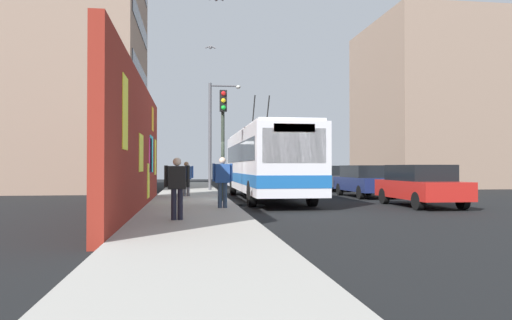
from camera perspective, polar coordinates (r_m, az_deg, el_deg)
name	(u,v)px	position (r m, az deg, el deg)	size (l,w,h in m)	color
ground_plane	(230,204)	(20.15, -3.00, -5.08)	(80.00, 80.00, 0.00)	black
sidewalk_slab	(191,202)	(20.07, -7.57, -4.88)	(48.00, 3.20, 0.15)	#9E9B93
graffiti_wall	(138,147)	(16.53, -13.56, 1.53)	(14.79, 0.32, 4.34)	maroon
building_far_left	(71,24)	(34.66, -20.75, 14.59)	(11.12, 8.77, 21.35)	gray
building_far_right	(431,106)	(40.62, 19.73, 5.99)	(11.05, 9.48, 12.56)	gray
city_bus	(266,161)	(22.32, 1.17, -0.12)	(12.16, 2.59, 4.96)	silver
parked_car_red	(420,185)	(19.57, 18.57, -2.72)	(4.45, 1.89, 1.58)	#B21E19
parked_car_navy	(364,180)	(25.01, 12.51, -2.32)	(4.77, 1.79, 1.58)	navy
parked_car_dark_gray	(328,178)	(31.04, 8.42, -2.04)	(4.25, 1.93, 1.58)	#38383D
pedestrian_at_curb	(222,178)	(16.22, -3.92, -2.11)	(0.22, 0.67, 1.67)	#2D3F59
pedestrian_near_wall	(177,184)	(12.68, -9.18, -2.73)	(0.22, 0.65, 1.59)	#1E1E2D
pedestrian_midblock	(186,176)	(22.98, -8.14, -1.87)	(0.22, 0.73, 1.59)	#595960
traffic_light	(223,127)	(19.48, -3.86, 3.91)	(0.49, 0.28, 4.41)	#2D382D
street_lamp	(214,128)	(28.98, -4.93, 3.74)	(0.44, 1.91, 6.30)	#4C4C51
flying_pigeons	(206,10)	(21.24, -5.87, 16.96)	(9.89, 1.79, 0.61)	gray
curbside_puddle	(248,205)	(19.27, -0.98, -5.27)	(1.38, 1.38, 0.00)	black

